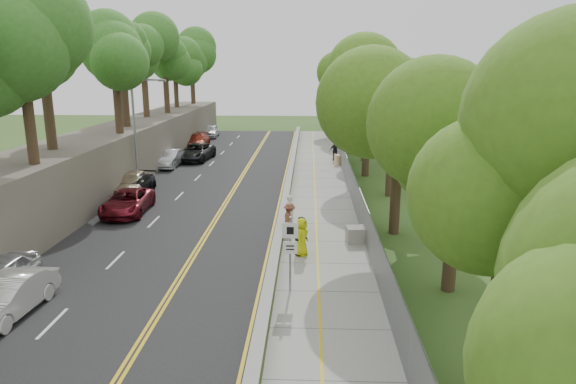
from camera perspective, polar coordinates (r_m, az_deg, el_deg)
The scene contains 25 objects.
ground at distance 23.79m, azimuth -2.03°, elevation -7.93°, with size 140.00×140.00×0.00m, color #33511E.
road at distance 38.71m, azimuth -8.32°, elevation 0.60°, with size 11.20×66.00×0.04m, color black.
sidewalk at distance 38.05m, azimuth 3.53°, elevation 0.50°, with size 4.20×66.00×0.05m, color gray.
jersey_barrier at distance 38.01m, azimuth 0.07°, elevation 0.94°, with size 0.42×66.00×0.60m, color #7EC62A.
rock_embankment at distance 40.61m, azimuth -19.74°, elevation 3.40°, with size 5.00×66.00×4.00m, color #595147.
chainlink_fence at distance 37.94m, azimuth 6.72°, elevation 1.90°, with size 0.04×66.00×2.00m, color slate.
trees_embankment at distance 39.87m, azimuth -20.09°, elevation 15.50°, with size 6.40×66.00×13.00m, color #3D7C29, non-canonical shape.
trees_fenceside at distance 37.42m, azimuth 10.64°, elevation 10.87°, with size 7.00×66.00×14.00m, color #508121, non-canonical shape.
streetlight at distance 38.26m, azimuth -16.37°, elevation 7.06°, with size 2.52×0.22×8.00m.
signpost at distance 20.22m, azimuth 0.25°, elevation -6.01°, with size 0.62×0.09×3.10m.
construction_barrel at distance 46.56m, azimuth 5.50°, elevation 3.56°, with size 0.57×0.57×0.93m, color orange.
concrete_block at distance 26.51m, azimuth 7.80°, elevation -4.69°, with size 1.19×0.89×0.79m, color gray.
car_1 at distance 21.31m, azimuth -28.66°, elevation -10.21°, with size 1.52×4.37×1.44m, color white.
car_2 at distance 32.70m, azimuth -17.41°, elevation -1.06°, with size 2.36×5.11×1.42m, color maroon.
car_3 at distance 37.14m, azimuth -16.77°, elevation 0.70°, with size 1.92×4.73×1.37m, color black.
car_4 at distance 37.36m, azimuth -16.98°, elevation 0.98°, with size 1.95×4.84×1.65m, color tan.
car_5 at distance 46.65m, azimuth -13.02°, elevation 3.64°, with size 1.60×4.60×1.52m, color silver.
car_6 at distance 49.51m, azimuth -10.21°, elevation 4.39°, with size 2.60×5.64×1.57m, color black.
car_7 at distance 56.87m, azimuth -9.99°, elevation 5.59°, with size 2.12×5.21×1.51m, color maroon.
car_8 at distance 65.32m, azimuth -8.58°, elevation 6.72°, with size 1.81×4.51×1.54m, color silver.
painter_0 at distance 24.32m, azimuth 1.55°, elevation -5.00°, with size 0.89×0.58×1.83m, color #D4D80B.
painter_1 at distance 28.49m, azimuth 0.28°, elevation -2.16°, with size 0.66×0.43×1.82m, color white.
painter_2 at distance 24.49m, azimuth 1.56°, elevation -4.86°, with size 0.89×0.70×1.84m, color black.
painter_3 at distance 27.19m, azimuth 0.17°, elevation -3.02°, with size 1.13×0.65×1.75m, color brown.
person_far at distance 48.75m, azimuth 5.26°, elevation 4.60°, with size 1.10×0.46×1.87m, color black.
Camera 1 is at (1.76, -22.00, 8.87)m, focal length 32.00 mm.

